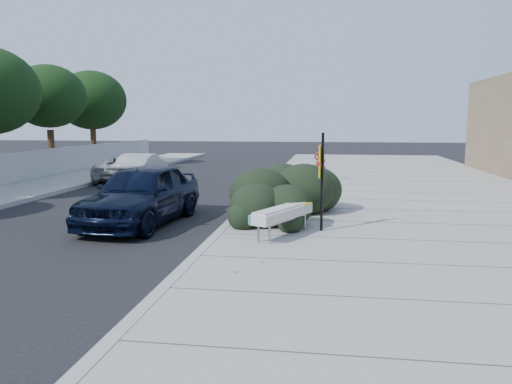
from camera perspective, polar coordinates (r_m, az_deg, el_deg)
ground at (r=12.17m, az=-4.43°, el=-5.46°), size 120.00×120.00×0.00m
sidewalk_near at (r=17.02m, az=18.26°, el=-1.70°), size 11.20×50.00×0.15m
curb_near at (r=16.97m, az=-0.70°, el=-1.29°), size 0.22×50.00×0.17m
curb_far at (r=19.86m, az=-24.14°, el=-0.63°), size 0.22×50.00×0.17m
tree_far_e at (r=29.72m, az=-22.63°, el=10.03°), size 4.00×4.00×5.90m
tree_far_f at (r=34.11m, az=-18.27°, el=9.91°), size 4.40×4.40×6.07m
bench at (r=11.81m, az=3.08°, el=-2.50°), size 1.35×2.18×0.67m
bike_rack at (r=13.09m, az=-0.64°, el=-1.52°), size 0.20×0.56×0.85m
sign_post at (r=12.32m, az=7.51°, el=1.90°), size 0.12×0.28×2.42m
hedge at (r=14.31m, az=3.71°, el=0.58°), size 3.23×4.85×1.67m
sedan_navy at (r=14.21m, az=-12.94°, el=-0.22°), size 2.37×5.09×1.69m
wagon_silver at (r=24.42m, az=-12.88°, el=2.76°), size 1.60×4.15×1.35m
suv_silver at (r=24.73m, az=-14.63°, el=2.68°), size 2.70×4.83×1.28m
pedestrian at (r=23.46m, az=7.30°, el=3.40°), size 0.70×0.60×1.63m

